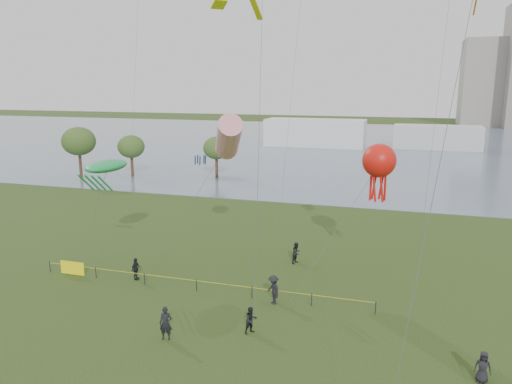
# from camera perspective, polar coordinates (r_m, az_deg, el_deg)

# --- Properties ---
(lake) EXTENTS (400.00, 120.00, 0.08)m
(lake) POSITION_cam_1_polar(r_m,az_deg,el_deg) (117.28, 12.99, 5.23)
(lake) COLOR slate
(lake) RESTS_ON ground_plane
(building_low) EXTENTS (16.00, 18.00, 28.00)m
(building_low) POSITION_cam_1_polar(r_m,az_deg,el_deg) (185.73, 24.90, 11.27)
(building_low) COLOR gray
(building_low) RESTS_ON ground_plane
(pavilion_left) EXTENTS (22.00, 8.00, 6.00)m
(pavilion_left) POSITION_cam_1_polar(r_m,az_deg,el_deg) (113.48, 6.78, 6.74)
(pavilion_left) COLOR silver
(pavilion_left) RESTS_ON ground_plane
(pavilion_right) EXTENTS (18.00, 7.00, 5.00)m
(pavilion_right) POSITION_cam_1_polar(r_m,az_deg,el_deg) (114.90, 19.98, 5.90)
(pavilion_right) COLOR silver
(pavilion_right) RESTS_ON ground_plane
(trees) EXTENTS (23.48, 11.01, 7.69)m
(trees) POSITION_cam_1_polar(r_m,az_deg,el_deg) (76.50, -14.45, 5.27)
(trees) COLOR #3A271A
(trees) RESTS_ON ground_plane
(fence) EXTENTS (24.07, 0.07, 1.05)m
(fence) POSITION_cam_1_polar(r_m,az_deg,el_deg) (37.72, -15.47, -8.98)
(fence) COLOR black
(fence) RESTS_ON ground_plane
(spectator_a) EXTENTS (0.95, 0.97, 1.58)m
(spectator_a) POSITION_cam_1_polar(r_m,az_deg,el_deg) (29.30, -0.56, -14.43)
(spectator_a) COLOR black
(spectator_a) RESTS_ON ground_plane
(spectator_b) EXTENTS (1.37, 1.40, 1.92)m
(spectator_b) POSITION_cam_1_polar(r_m,az_deg,el_deg) (32.77, 2.00, -11.08)
(spectator_b) COLOR black
(spectator_b) RESTS_ON ground_plane
(spectator_c) EXTENTS (0.43, 0.97, 1.63)m
(spectator_c) POSITION_cam_1_polar(r_m,az_deg,el_deg) (37.56, -13.59, -8.54)
(spectator_c) COLOR black
(spectator_c) RESTS_ON ground_plane
(spectator_d) EXTENTS (0.81, 0.57, 1.58)m
(spectator_d) POSITION_cam_1_polar(r_m,az_deg,el_deg) (27.33, 24.50, -17.75)
(spectator_d) COLOR black
(spectator_d) RESTS_ON ground_plane
(spectator_f) EXTENTS (0.79, 0.61, 1.92)m
(spectator_f) POSITION_cam_1_polar(r_m,az_deg,el_deg) (29.01, -10.29, -14.55)
(spectator_f) COLOR black
(spectator_f) RESTS_ON ground_plane
(spectator_g) EXTENTS (0.89, 1.00, 1.70)m
(spectator_g) POSITION_cam_1_polar(r_m,az_deg,el_deg) (39.83, 4.65, -6.94)
(spectator_g) COLOR black
(spectator_g) RESTS_ON ground_plane
(kite_windsock) EXTENTS (6.99, 5.97, 11.90)m
(kite_windsock) POSITION_cam_1_polar(r_m,az_deg,el_deg) (37.70, -3.19, 6.23)
(kite_windsock) COLOR #3F3F42
(kite_creature) EXTENTS (2.47, 5.15, 8.22)m
(kite_creature) POSITION_cam_1_polar(r_m,az_deg,el_deg) (39.73, -16.73, 2.82)
(kite_creature) COLOR #3F3F42
(kite_octopus) EXTENTS (6.17, 8.99, 9.83)m
(kite_octopus) POSITION_cam_1_polar(r_m,az_deg,el_deg) (36.34, 13.89, 3.41)
(kite_octopus) COLOR #3F3F42
(kite_delta) EXTENTS (3.70, 13.29, 19.15)m
(kite_delta) POSITION_cam_1_polar(r_m,az_deg,el_deg) (24.65, 23.40, 19.08)
(kite_delta) COLOR #3F3F42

